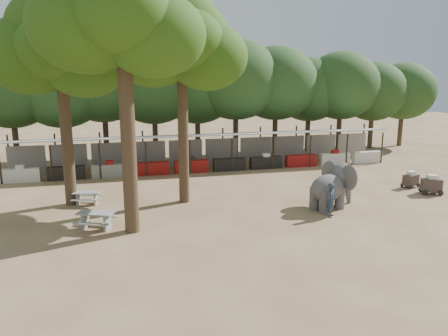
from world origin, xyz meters
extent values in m
plane|color=brown|center=(0.00, 0.00, 0.00)|extent=(100.00, 100.00, 0.00)
cube|color=#B0B1B8|center=(0.00, 14.00, 2.50)|extent=(28.00, 2.99, 0.39)
cylinder|color=#2D2319|center=(-12.60, 12.65, 1.20)|extent=(0.12, 0.12, 2.40)
cylinder|color=#2D2319|center=(-12.60, 15.35, 1.40)|extent=(0.12, 0.12, 2.80)
cube|color=silver|center=(-12.60, 12.90, 0.45)|extent=(2.38, 0.50, 0.90)
cube|color=gray|center=(-12.60, 15.30, 1.00)|extent=(2.52, 0.12, 2.00)
cylinder|color=#2D2319|center=(-9.80, 12.65, 1.20)|extent=(0.12, 0.12, 2.40)
cylinder|color=#2D2319|center=(-9.80, 15.35, 1.40)|extent=(0.12, 0.12, 2.80)
cube|color=black|center=(-9.80, 12.90, 0.45)|extent=(2.38, 0.50, 0.90)
cube|color=gray|center=(-9.80, 15.30, 1.00)|extent=(2.52, 0.12, 2.00)
cylinder|color=#2D2319|center=(-7.00, 12.65, 1.20)|extent=(0.12, 0.12, 2.40)
cylinder|color=#2D2319|center=(-7.00, 15.35, 1.40)|extent=(0.12, 0.12, 2.80)
cube|color=gray|center=(-7.00, 12.90, 0.45)|extent=(2.38, 0.50, 0.90)
cube|color=gray|center=(-7.00, 15.30, 1.00)|extent=(2.52, 0.12, 2.00)
cylinder|color=#2D2319|center=(-4.20, 12.65, 1.20)|extent=(0.12, 0.12, 2.40)
cylinder|color=#2D2319|center=(-4.20, 15.35, 1.40)|extent=(0.12, 0.12, 2.80)
cube|color=maroon|center=(-4.20, 12.90, 0.45)|extent=(2.38, 0.50, 0.90)
cube|color=gray|center=(-4.20, 15.30, 1.00)|extent=(2.52, 0.12, 2.00)
cylinder|color=#2D2319|center=(-1.40, 12.65, 1.20)|extent=(0.12, 0.12, 2.40)
cylinder|color=#2D2319|center=(-1.40, 15.35, 1.40)|extent=(0.12, 0.12, 2.80)
cube|color=maroon|center=(-1.40, 12.90, 0.45)|extent=(2.38, 0.50, 0.90)
cube|color=gray|center=(-1.40, 15.30, 1.00)|extent=(2.52, 0.12, 2.00)
cylinder|color=#2D2319|center=(1.40, 12.65, 1.20)|extent=(0.12, 0.12, 2.40)
cylinder|color=#2D2319|center=(1.40, 15.35, 1.40)|extent=(0.12, 0.12, 2.80)
cube|color=black|center=(1.40, 12.90, 0.45)|extent=(2.38, 0.50, 0.90)
cube|color=gray|center=(1.40, 15.30, 1.00)|extent=(2.52, 0.12, 2.00)
cylinder|color=#2D2319|center=(4.20, 12.65, 1.20)|extent=(0.12, 0.12, 2.40)
cylinder|color=#2D2319|center=(4.20, 15.35, 1.40)|extent=(0.12, 0.12, 2.80)
cube|color=black|center=(4.20, 12.90, 0.45)|extent=(2.38, 0.50, 0.90)
cube|color=gray|center=(4.20, 15.30, 1.00)|extent=(2.52, 0.12, 2.00)
cylinder|color=#2D2319|center=(7.00, 12.65, 1.20)|extent=(0.12, 0.12, 2.40)
cylinder|color=#2D2319|center=(7.00, 15.35, 1.40)|extent=(0.12, 0.12, 2.80)
cube|color=maroon|center=(7.00, 12.90, 0.45)|extent=(2.38, 0.50, 0.90)
cube|color=gray|center=(7.00, 15.30, 1.00)|extent=(2.52, 0.12, 2.00)
cylinder|color=#2D2319|center=(9.80, 12.65, 1.20)|extent=(0.12, 0.12, 2.40)
cylinder|color=#2D2319|center=(9.80, 15.35, 1.40)|extent=(0.12, 0.12, 2.80)
cube|color=silver|center=(9.80, 12.90, 0.45)|extent=(2.38, 0.50, 0.90)
cube|color=gray|center=(9.80, 15.30, 1.00)|extent=(2.52, 0.12, 2.00)
cylinder|color=#2D2319|center=(12.60, 12.65, 1.20)|extent=(0.12, 0.12, 2.40)
cylinder|color=#2D2319|center=(12.60, 15.35, 1.40)|extent=(0.12, 0.12, 2.80)
cube|color=silver|center=(12.60, 12.90, 0.45)|extent=(2.38, 0.50, 0.90)
cube|color=gray|center=(12.60, 15.30, 1.00)|extent=(2.52, 0.12, 2.00)
cylinder|color=#332316|center=(-9.00, 7.00, 4.60)|extent=(0.60, 0.60, 9.20)
cone|color=#332316|center=(-9.00, 7.00, 9.20)|extent=(0.57, 0.57, 2.88)
ellipsoid|color=#1D440B|center=(-10.40, 7.30, 7.82)|extent=(4.80, 4.80, 3.94)
ellipsoid|color=#1D440B|center=(-7.80, 6.40, 7.42)|extent=(4.20, 4.20, 3.44)
ellipsoid|color=#1D440B|center=(-8.80, 8.10, 8.42)|extent=(5.20, 5.20, 4.26)
ellipsoid|color=#1D440B|center=(-9.00, 5.70, 8.12)|extent=(3.80, 3.80, 3.12)
ellipsoid|color=#1D440B|center=(-9.30, 7.20, 9.22)|extent=(4.40, 4.40, 3.61)
cylinder|color=#332316|center=(-6.00, 2.00, 5.20)|extent=(0.64, 0.64, 10.40)
ellipsoid|color=#1D440B|center=(-7.40, 2.30, 8.84)|extent=(4.80, 4.80, 3.94)
ellipsoid|color=#1D440B|center=(-4.80, 1.40, 8.44)|extent=(4.20, 4.20, 3.44)
ellipsoid|color=#1D440B|center=(-5.80, 3.10, 9.44)|extent=(5.20, 5.20, 4.26)
ellipsoid|color=#1D440B|center=(-6.00, 0.70, 9.14)|extent=(3.80, 3.80, 3.12)
cylinder|color=#332316|center=(-3.00, 6.00, 4.80)|extent=(0.56, 0.56, 9.60)
cone|color=#332316|center=(-3.00, 6.00, 9.60)|extent=(0.53, 0.53, 3.00)
ellipsoid|color=#1D440B|center=(-4.40, 6.30, 8.16)|extent=(4.80, 4.80, 3.94)
ellipsoid|color=#1D440B|center=(-1.80, 5.40, 7.76)|extent=(4.20, 4.20, 3.44)
ellipsoid|color=#1D440B|center=(-2.80, 7.10, 8.76)|extent=(5.20, 5.20, 4.26)
ellipsoid|color=#1D440B|center=(-3.00, 4.70, 8.46)|extent=(3.80, 3.80, 3.12)
ellipsoid|color=#1D440B|center=(-3.30, 6.20, 9.56)|extent=(4.40, 4.40, 3.61)
cylinder|color=#332316|center=(-13.33, 19.00, 1.87)|extent=(0.44, 0.44, 3.74)
ellipsoid|color=#183413|center=(-13.33, 19.00, 5.53)|extent=(6.46, 5.95, 5.61)
cylinder|color=#332316|center=(-10.00, 19.00, 1.87)|extent=(0.44, 0.44, 3.74)
ellipsoid|color=#183413|center=(-10.00, 19.00, 5.53)|extent=(6.46, 5.95, 5.61)
cylinder|color=#332316|center=(-6.67, 19.00, 1.87)|extent=(0.44, 0.44, 3.74)
ellipsoid|color=#183413|center=(-6.67, 19.00, 5.53)|extent=(6.46, 5.95, 5.61)
cylinder|color=#332316|center=(-3.33, 19.00, 1.87)|extent=(0.44, 0.44, 3.74)
ellipsoid|color=#183413|center=(-3.33, 19.00, 5.53)|extent=(6.46, 5.95, 5.61)
cylinder|color=#332316|center=(0.00, 19.00, 1.87)|extent=(0.44, 0.44, 3.74)
ellipsoid|color=#183413|center=(0.00, 19.00, 5.53)|extent=(6.46, 5.95, 5.61)
cylinder|color=#332316|center=(3.33, 19.00, 1.87)|extent=(0.44, 0.44, 3.74)
ellipsoid|color=#183413|center=(3.33, 19.00, 5.53)|extent=(6.46, 5.95, 5.61)
cylinder|color=#332316|center=(6.67, 19.00, 1.87)|extent=(0.44, 0.44, 3.74)
ellipsoid|color=#183413|center=(6.67, 19.00, 5.53)|extent=(6.46, 5.95, 5.61)
cylinder|color=#332316|center=(10.00, 19.00, 1.87)|extent=(0.44, 0.44, 3.74)
ellipsoid|color=#183413|center=(10.00, 19.00, 5.53)|extent=(6.46, 5.95, 5.61)
cylinder|color=#332316|center=(13.33, 19.00, 1.87)|extent=(0.44, 0.44, 3.74)
ellipsoid|color=#183413|center=(13.33, 19.00, 5.53)|extent=(6.46, 5.95, 5.61)
cylinder|color=#332316|center=(16.67, 19.00, 1.87)|extent=(0.44, 0.44, 3.74)
ellipsoid|color=#183413|center=(16.67, 19.00, 5.53)|extent=(6.46, 5.95, 5.61)
cylinder|color=#332316|center=(20.00, 19.00, 1.87)|extent=(0.44, 0.44, 3.74)
ellipsoid|color=#183413|center=(20.00, 19.00, 5.53)|extent=(6.46, 5.95, 5.61)
ellipsoid|color=#464344|center=(3.98, 2.82, 1.15)|extent=(2.51, 2.01, 1.42)
cylinder|color=#464344|center=(3.55, 2.28, 0.60)|extent=(0.66, 0.66, 1.20)
cylinder|color=#464344|center=(3.29, 2.91, 0.60)|extent=(0.66, 0.66, 1.20)
cylinder|color=#464344|center=(4.66, 2.74, 0.60)|extent=(0.66, 0.66, 1.20)
cylinder|color=#464344|center=(4.41, 3.36, 0.60)|extent=(0.66, 0.66, 1.20)
ellipsoid|color=#464344|center=(4.94, 3.22, 1.65)|extent=(1.49, 1.36, 1.31)
ellipsoid|color=#464344|center=(5.00, 2.55, 1.68)|extent=(0.59, 1.07, 1.35)
ellipsoid|color=#464344|center=(4.51, 3.73, 1.68)|extent=(0.59, 1.07, 1.35)
cone|color=#464344|center=(5.54, 3.46, 0.74)|extent=(0.70, 0.70, 1.49)
imported|color=#26384C|center=(3.61, 1.67, 0.85)|extent=(0.71, 0.74, 1.71)
cube|color=gray|center=(-7.57, 2.69, 0.77)|extent=(1.77, 1.31, 0.06)
cube|color=gray|center=(-8.06, 2.90, 0.37)|extent=(0.35, 0.63, 0.75)
cube|color=gray|center=(-7.08, 2.48, 0.37)|extent=(0.35, 0.63, 0.75)
cube|color=gray|center=(-7.80, 2.15, 0.45)|extent=(1.58, 0.87, 0.05)
cube|color=gray|center=(-7.34, 3.23, 0.45)|extent=(1.58, 0.87, 0.05)
cube|color=gray|center=(-8.17, 6.74, 0.67)|extent=(1.51, 0.94, 0.06)
cube|color=gray|center=(-8.63, 6.84, 0.33)|extent=(0.21, 0.57, 0.65)
cube|color=gray|center=(-7.72, 6.64, 0.33)|extent=(0.21, 0.57, 0.65)
cube|color=gray|center=(-8.28, 6.24, 0.39)|extent=(1.42, 0.53, 0.05)
cube|color=gray|center=(-8.06, 7.24, 0.39)|extent=(1.42, 0.53, 0.05)
cube|color=#332722|center=(11.25, 3.97, 0.53)|extent=(1.22, 0.97, 0.75)
cylinder|color=black|center=(10.73, 3.79, 0.16)|extent=(0.32, 0.17, 0.32)
cylinder|color=black|center=(11.53, 3.49, 0.16)|extent=(0.32, 0.17, 0.32)
cylinder|color=black|center=(10.97, 4.45, 0.16)|extent=(0.32, 0.17, 0.32)
cylinder|color=black|center=(11.77, 4.15, 0.16)|extent=(0.32, 0.17, 0.32)
cube|color=silver|center=(11.25, 3.97, 1.01)|extent=(0.65, 0.59, 0.27)
cube|color=#332722|center=(11.07, 5.57, 0.47)|extent=(1.08, 0.85, 0.66)
cylinder|color=black|center=(10.82, 5.15, 0.14)|extent=(0.29, 0.15, 0.28)
cylinder|color=black|center=(11.53, 5.41, 0.14)|extent=(0.29, 0.15, 0.28)
cylinder|color=black|center=(10.61, 5.74, 0.14)|extent=(0.29, 0.15, 0.28)
cylinder|color=black|center=(11.32, 5.99, 0.14)|extent=(0.29, 0.15, 0.28)
cube|color=silver|center=(11.07, 5.57, 0.90)|extent=(0.57, 0.51, 0.24)
camera|label=1|loc=(-6.56, -16.97, 6.98)|focal=35.00mm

